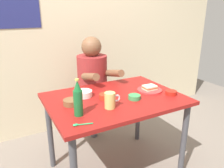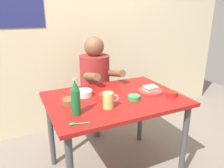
# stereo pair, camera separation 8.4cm
# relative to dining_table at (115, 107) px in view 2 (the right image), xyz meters

# --- Properties ---
(wall_back) EXTENTS (4.40, 0.09, 2.60)m
(wall_back) POSITION_rel_dining_table_xyz_m (-0.00, 1.05, 0.65)
(wall_back) COLOR beige
(wall_back) RESTS_ON ground
(dining_table) EXTENTS (1.10, 0.80, 0.74)m
(dining_table) POSITION_rel_dining_table_xyz_m (0.00, 0.00, 0.00)
(dining_table) COLOR maroon
(dining_table) RESTS_ON ground
(stool) EXTENTS (0.34, 0.34, 0.45)m
(stool) POSITION_rel_dining_table_xyz_m (0.07, 0.63, -0.30)
(stool) COLOR #4C4C51
(stool) RESTS_ON ground
(person_seated) EXTENTS (0.33, 0.56, 0.72)m
(person_seated) POSITION_rel_dining_table_xyz_m (0.07, 0.62, 0.12)
(person_seated) COLOR maroon
(person_seated) RESTS_ON stool
(plate_orange) EXTENTS (0.22, 0.22, 0.01)m
(plate_orange) POSITION_rel_dining_table_xyz_m (0.35, -0.02, 0.10)
(plate_orange) COLOR red
(plate_orange) RESTS_ON dining_table
(sandwich) EXTENTS (0.11, 0.09, 0.04)m
(sandwich) POSITION_rel_dining_table_xyz_m (0.35, -0.02, 0.13)
(sandwich) COLOR beige
(sandwich) RESTS_ON plate_orange
(beer_mug) EXTENTS (0.13, 0.08, 0.12)m
(beer_mug) POSITION_rel_dining_table_xyz_m (-0.13, -0.17, 0.15)
(beer_mug) COLOR #D1BC66
(beer_mug) RESTS_ON dining_table
(beer_bottle) EXTENTS (0.06, 0.06, 0.26)m
(beer_bottle) POSITION_rel_dining_table_xyz_m (-0.38, -0.17, 0.21)
(beer_bottle) COLOR #19602D
(beer_bottle) RESTS_ON dining_table
(rice_bowl_white) EXTENTS (0.14, 0.14, 0.05)m
(rice_bowl_white) POSITION_rel_dining_table_xyz_m (-0.22, 0.14, 0.12)
(rice_bowl_white) COLOR silver
(rice_bowl_white) RESTS_ON dining_table
(sauce_bowl_chili) EXTENTS (0.11, 0.11, 0.04)m
(sauce_bowl_chili) POSITION_rel_dining_table_xyz_m (-0.08, 0.01, 0.12)
(sauce_bowl_chili) COLOR red
(sauce_bowl_chili) RESTS_ON dining_table
(sambal_bowl_red) EXTENTS (0.10, 0.10, 0.03)m
(sambal_bowl_red) POSITION_rel_dining_table_xyz_m (0.45, -0.18, 0.11)
(sambal_bowl_red) COLOR #B21E14
(sambal_bowl_red) RESTS_ON dining_table
(dip_bowl_green) EXTENTS (0.10, 0.10, 0.03)m
(dip_bowl_green) POSITION_rel_dining_table_xyz_m (0.12, -0.11, 0.11)
(dip_bowl_green) COLOR #388C4C
(dip_bowl_green) RESTS_ON dining_table
(condiment_bowl_brown) EXTENTS (0.12, 0.12, 0.04)m
(condiment_bowl_brown) POSITION_rel_dining_table_xyz_m (-0.37, 0.02, 0.12)
(condiment_bowl_brown) COLOR brown
(condiment_bowl_brown) RESTS_ON dining_table
(spoon) EXTENTS (0.13, 0.04, 0.01)m
(spoon) POSITION_rel_dining_table_xyz_m (-0.43, -0.30, 0.10)
(spoon) COLOR #26A559
(spoon) RESTS_ON dining_table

